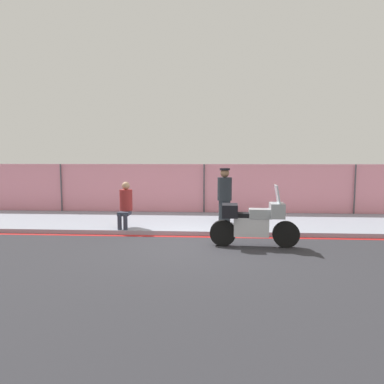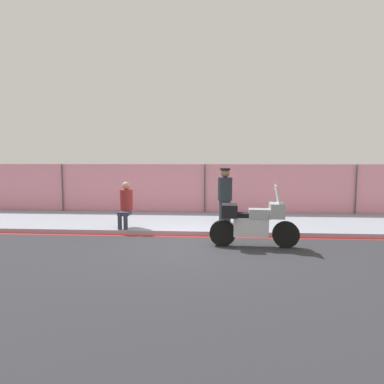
{
  "view_description": "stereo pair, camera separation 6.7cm",
  "coord_description": "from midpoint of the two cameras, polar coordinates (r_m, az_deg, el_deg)",
  "views": [
    {
      "loc": [
        0.34,
        -7.96,
        2.05
      ],
      "look_at": [
        -0.22,
        0.86,
        1.19
      ],
      "focal_mm": 32.0,
      "sensor_mm": 36.0,
      "label": 1
    },
    {
      "loc": [
        0.41,
        -7.96,
        2.05
      ],
      "look_at": [
        -0.22,
        0.86,
        1.19
      ],
      "focal_mm": 32.0,
      "sensor_mm": 36.0,
      "label": 2
    }
  ],
  "objects": [
    {
      "name": "curb_paint_stripe",
      "position": [
        9.11,
        1.18,
        -7.45
      ],
      "size": [
        39.34,
        0.18,
        0.01
      ],
      "color": "red",
      "rests_on": "ground_plane"
    },
    {
      "name": "ground_plane",
      "position": [
        8.23,
        0.9,
        -8.9
      ],
      "size": [
        120.0,
        120.0,
        0.0
      ],
      "primitive_type": "plane",
      "color": "#2D2D33"
    },
    {
      "name": "storefront_fence",
      "position": [
        12.43,
        1.88,
        0.37
      ],
      "size": [
        37.37,
        0.17,
        1.86
      ],
      "color": "pink",
      "rests_on": "ground_plane"
    },
    {
      "name": "person_seated_on_curb",
      "position": [
        9.82,
        -11.22,
        -1.69
      ],
      "size": [
        0.36,
        0.66,
        1.29
      ],
      "color": "#2D3342",
      "rests_on": "sidewalk"
    },
    {
      "name": "sidewalk",
      "position": [
        10.82,
        1.58,
        -5.07
      ],
      "size": [
        39.34,
        3.32,
        0.12
      ],
      "color": "#8E93A3",
      "rests_on": "ground_plane"
    },
    {
      "name": "motorcycle",
      "position": [
        8.13,
        9.97,
        -4.92
      ],
      "size": [
        2.08,
        0.55,
        1.45
      ],
      "rotation": [
        0.0,
        0.0,
        -0.04
      ],
      "color": "black",
      "rests_on": "ground_plane"
    },
    {
      "name": "officer_standing",
      "position": [
        10.34,
        5.27,
        -0.55
      ],
      "size": [
        0.43,
        0.43,
        1.65
      ],
      "color": "#1E2328",
      "rests_on": "sidewalk"
    }
  ]
}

